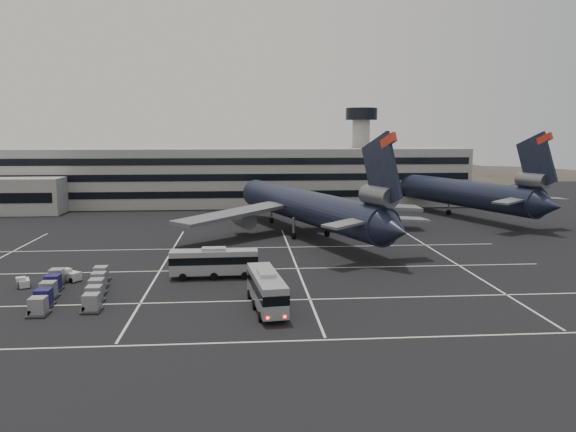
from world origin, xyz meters
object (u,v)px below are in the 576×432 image
object	(u,v)px
bus_near	(266,288)
tug_a	(24,282)
uld_cluster	(73,289)
trijet_main	(307,206)
bus_far	(214,261)

from	to	relation	value
bus_near	tug_a	xyz separation A→B (m)	(-27.81, 10.26, -1.58)
bus_near	uld_cluster	world-z (taller)	bus_near
tug_a	trijet_main	bearing A→B (deg)	15.80
uld_cluster	trijet_main	bearing A→B (deg)	48.97
bus_far	uld_cluster	distance (m)	16.63
bus_far	tug_a	size ratio (longest dim) A/B	4.68
trijet_main	bus_far	size ratio (longest dim) A/B	5.14
tug_a	uld_cluster	world-z (taller)	uld_cluster
tug_a	uld_cluster	xyz separation A→B (m)	(6.81, -4.37, 0.32)
uld_cluster	tug_a	bearing A→B (deg)	147.31
trijet_main	bus_near	bearing A→B (deg)	-122.10
tug_a	bus_far	bearing A→B (deg)	-16.59
trijet_main	uld_cluster	size ratio (longest dim) A/B	3.71
bus_far	tug_a	distance (m)	22.07
trijet_main	tug_a	bearing A→B (deg)	-160.72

